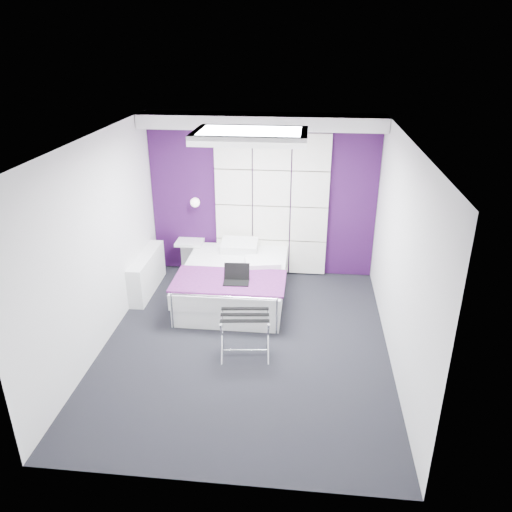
{
  "coord_description": "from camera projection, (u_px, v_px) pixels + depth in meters",
  "views": [
    {
      "loc": [
        0.7,
        -5.37,
        3.64
      ],
      "look_at": [
        0.09,
        0.35,
        1.09
      ],
      "focal_mm": 35.0,
      "sensor_mm": 36.0,
      "label": 1
    }
  ],
  "objects": [
    {
      "name": "floor",
      "position": [
        246.0,
        344.0,
        6.42
      ],
      "size": [
        4.4,
        4.4,
        0.0
      ],
      "primitive_type": "plane",
      "color": "black",
      "rests_on": "ground"
    },
    {
      "name": "ceiling",
      "position": [
        244.0,
        140.0,
        5.37
      ],
      "size": [
        4.4,
        4.4,
        0.0
      ],
      "primitive_type": "plane",
      "rotation": [
        3.14,
        0.0,
        0.0
      ],
      "color": "white",
      "rests_on": "wall_back"
    },
    {
      "name": "wall_back",
      "position": [
        262.0,
        196.0,
        7.89
      ],
      "size": [
        3.6,
        0.0,
        3.6
      ],
      "primitive_type": "plane",
      "rotation": [
        1.57,
        0.0,
        0.0
      ],
      "color": "white",
      "rests_on": "floor"
    },
    {
      "name": "wall_left",
      "position": [
        98.0,
        245.0,
        6.07
      ],
      "size": [
        0.0,
        4.4,
        4.4
      ],
      "primitive_type": "plane",
      "rotation": [
        1.57,
        0.0,
        1.57
      ],
      "color": "white",
      "rests_on": "floor"
    },
    {
      "name": "wall_right",
      "position": [
        400.0,
        258.0,
        5.72
      ],
      "size": [
        0.0,
        4.4,
        4.4
      ],
      "primitive_type": "plane",
      "rotation": [
        1.57,
        0.0,
        -1.57
      ],
      "color": "white",
      "rests_on": "floor"
    },
    {
      "name": "accent_wall",
      "position": [
        262.0,
        196.0,
        7.88
      ],
      "size": [
        3.58,
        0.02,
        2.58
      ],
      "primitive_type": "cube",
      "color": "#330E40",
      "rests_on": "wall_back"
    },
    {
      "name": "soffit",
      "position": [
        261.0,
        121.0,
        7.18
      ],
      "size": [
        3.58,
        0.5,
        0.2
      ],
      "primitive_type": "cube",
      "color": "white",
      "rests_on": "wall_back"
    },
    {
      "name": "headboard",
      "position": [
        271.0,
        206.0,
        7.88
      ],
      "size": [
        1.8,
        0.08,
        2.3
      ],
      "primitive_type": null,
      "color": "white",
      "rests_on": "wall_back"
    },
    {
      "name": "skylight",
      "position": [
        250.0,
        135.0,
        5.93
      ],
      "size": [
        1.36,
        0.86,
        0.12
      ],
      "primitive_type": null,
      "color": "white",
      "rests_on": "ceiling"
    },
    {
      "name": "wall_lamp",
      "position": [
        196.0,
        202.0,
        7.9
      ],
      "size": [
        0.15,
        0.15,
        0.15
      ],
      "primitive_type": "sphere",
      "color": "white",
      "rests_on": "wall_back"
    },
    {
      "name": "radiator",
      "position": [
        147.0,
        273.0,
        7.64
      ],
      "size": [
        0.22,
        1.2,
        0.6
      ],
      "primitive_type": "cube",
      "color": "white",
      "rests_on": "floor"
    },
    {
      "name": "bed",
      "position": [
        234.0,
        281.0,
        7.43
      ],
      "size": [
        1.56,
        1.87,
        0.66
      ],
      "color": "white",
      "rests_on": "floor"
    },
    {
      "name": "nightstand",
      "position": [
        190.0,
        242.0,
        8.15
      ],
      "size": [
        0.44,
        0.34,
        0.05
      ],
      "primitive_type": "cube",
      "color": "white",
      "rests_on": "wall_back"
    },
    {
      "name": "luggage_rack",
      "position": [
        245.0,
        335.0,
        6.09
      ],
      "size": [
        0.58,
        0.43,
        0.57
      ],
      "rotation": [
        0.0,
        0.0,
        0.11
      ],
      "color": "silver",
      "rests_on": "floor"
    },
    {
      "name": "laptop",
      "position": [
        237.0,
        277.0,
        6.86
      ],
      "size": [
        0.35,
        0.25,
        0.25
      ],
      "rotation": [
        0.0,
        0.0,
        0.05
      ],
      "color": "black",
      "rests_on": "bed"
    }
  ]
}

